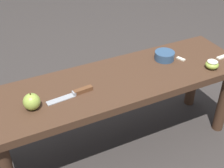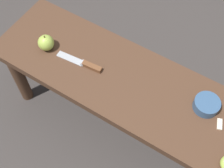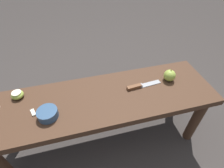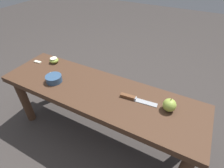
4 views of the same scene
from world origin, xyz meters
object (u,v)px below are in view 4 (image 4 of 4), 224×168
knife (133,98)px  apple_cut (54,60)px  bowl (54,79)px  apple_whole (169,105)px  wooden_bench (98,99)px

knife → apple_cut: size_ratio=3.29×
apple_cut → bowl: bearing=132.6°
knife → bowl: bearing=-175.8°
apple_cut → bowl: size_ratio=0.64×
bowl → apple_cut: bearing=-47.4°
knife → apple_cut: apple_cut is taller
apple_whole → bowl: bearing=7.7°
wooden_bench → knife: knife is taller
wooden_bench → knife: 0.25m
wooden_bench → bowl: bowl is taller
apple_whole → apple_cut: size_ratio=1.22×
wooden_bench → apple_cut: (0.48, -0.13, 0.10)m
apple_cut → apple_whole: bearing=174.8°
wooden_bench → apple_cut: size_ratio=19.62×
wooden_bench → apple_cut: 0.50m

